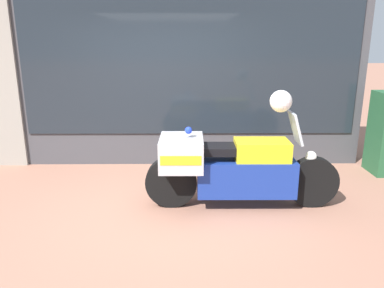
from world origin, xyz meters
TOP-DOWN VIEW (x-y plane):
  - ground_plane at (0.00, 0.00)m, footprint 60.00×60.00m
  - shop_building at (-0.41, 2.00)m, footprint 6.53×0.55m
  - window_display at (0.36, 2.03)m, footprint 5.21×0.30m
  - paramedic_motorcycle at (0.88, 0.11)m, footprint 2.45×0.68m
  - white_helmet at (1.48, 0.11)m, footprint 0.27×0.27m

SIDE VIEW (x-z plane):
  - ground_plane at x=0.00m, z-range 0.00..0.00m
  - window_display at x=0.36m, z-range -0.55..1.52m
  - paramedic_motorcycle at x=0.88m, z-range -0.08..1.15m
  - white_helmet at x=1.48m, z-range 1.23..1.50m
  - shop_building at x=-0.41m, z-range 0.01..3.43m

